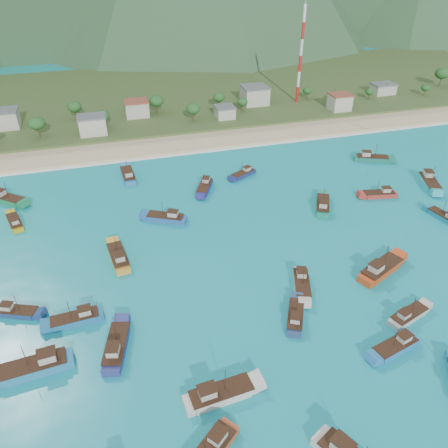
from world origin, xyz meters
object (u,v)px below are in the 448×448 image
object	(u,v)px
boat_16	(379,195)
boat_18	(372,159)
boat_6	(381,270)
boat_21	(128,176)
boat_23	(118,258)
boat_4	(166,218)
boat_14	(220,394)
radio_tower	(301,56)
boat_28	(444,217)
boat_11	(7,199)
boat_20	(205,187)
boat_3	(15,223)
boat_24	(116,347)
boat_9	(323,206)
boat_31	(395,347)
boat_15	(35,367)
boat_22	(429,183)
boat_29	(16,312)
boat_5	(295,317)
boat_13	(76,319)
boat_27	(302,284)
boat_0	(408,316)

from	to	relation	value
boat_16	boat_18	size ratio (longest dim) A/B	0.87
boat_6	boat_16	world-z (taller)	boat_6
boat_21	boat_23	bearing A→B (deg)	-101.53
boat_4	boat_14	world-z (taller)	boat_14
radio_tower	boat_28	distance (m)	101.97
boat_11	boat_20	size ratio (longest dim) A/B	1.05
boat_16	boat_21	world-z (taller)	boat_21
boat_3	boat_24	size ratio (longest dim) A/B	0.81
boat_20	boat_24	bearing A→B (deg)	87.13
boat_3	boat_9	bearing A→B (deg)	-27.31
boat_9	boat_31	distance (m)	50.34
radio_tower	boat_6	size ratio (longest dim) A/B	3.01
boat_11	boat_15	world-z (taller)	boat_15
boat_16	boat_28	xyz separation A→B (m)	(9.71, -15.75, -0.03)
boat_16	boat_31	size ratio (longest dim) A/B	0.99
boat_22	boat_29	size ratio (longest dim) A/B	1.36
radio_tower	boat_22	world-z (taller)	radio_tower
boat_22	boat_23	world-z (taller)	boat_22
boat_11	boat_31	distance (m)	107.78
boat_9	boat_21	bearing A→B (deg)	173.76
boat_5	boat_11	distance (m)	89.03
boat_6	boat_21	bearing A→B (deg)	-165.77
boat_22	boat_29	xyz separation A→B (m)	(-115.39, -23.73, -0.35)
boat_6	boat_14	bearing A→B (deg)	-88.60
boat_3	boat_21	distance (m)	36.57
boat_13	boat_24	xyz separation A→B (m)	(7.06, -9.47, 0.13)
boat_5	boat_13	world-z (taller)	boat_13
boat_20	boat_14	bearing A→B (deg)	103.97
boat_9	boat_27	size ratio (longest dim) A/B	1.06
boat_6	boat_15	distance (m)	73.09
boat_0	boat_31	size ratio (longest dim) A/B	0.94
boat_0	boat_13	size ratio (longest dim) A/B	0.94
boat_21	boat_11	bearing A→B (deg)	-173.97
radio_tower	boat_6	distance (m)	120.55
boat_18	radio_tower	bearing A→B (deg)	-156.96
boat_6	boat_23	bearing A→B (deg)	-134.66
boat_5	boat_23	xyz separation A→B (m)	(-31.99, 28.96, 0.18)
boat_0	boat_22	world-z (taller)	boat_22
boat_23	boat_31	bearing A→B (deg)	-48.80
boat_4	boat_22	world-z (taller)	boat_22
boat_22	boat_28	distance (m)	19.72
boat_5	boat_29	distance (m)	55.73
boat_4	boat_31	xyz separation A→B (m)	(32.90, -55.05, -0.08)
boat_14	boat_27	bearing A→B (deg)	126.37
boat_9	boat_18	size ratio (longest dim) A/B	0.97
boat_22	boat_29	distance (m)	117.81
radio_tower	boat_21	world-z (taller)	radio_tower
boat_6	boat_23	distance (m)	60.12
radio_tower	boat_4	size ratio (longest dim) A/B	3.60
boat_14	boat_31	distance (m)	33.65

